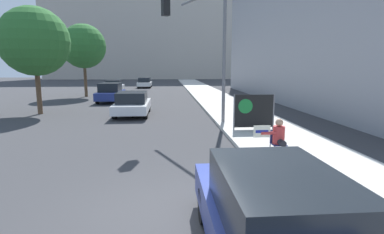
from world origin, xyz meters
name	(u,v)px	position (x,y,z in m)	size (l,w,h in m)	color
ground_plane	(170,218)	(0.00, 0.00, 0.00)	(160.00, 160.00, 0.00)	#38383A
sidewalk_curb	(228,107)	(4.18, 15.00, 0.08)	(3.64, 90.00, 0.15)	beige
building_backdrop_far	(158,19)	(-2.00, 70.72, 14.31)	(52.00, 12.00, 28.61)	#BCB2A3
building_backdrop_right	(335,20)	(13.51, 18.67, 6.51)	(10.00, 32.00, 13.02)	#99999E
seated_protester	(279,138)	(3.17, 2.89, 0.78)	(0.97, 0.77, 1.19)	#474C56
protest_banner	(254,111)	(3.64, 7.10, 0.95)	(1.79, 0.06, 1.51)	slate
traffic_light_pole	(204,37)	(1.68, 8.65, 4.15)	(3.02, 2.79, 5.93)	slate
parked_car_curbside	(274,222)	(1.39, -1.63, 0.75)	(1.72, 4.37, 1.51)	navy
car_on_road_nearest	(132,103)	(-2.08, 12.41, 0.70)	(1.90, 4.35, 1.38)	white
car_on_road_midblock	(111,93)	(-4.59, 19.35, 0.76)	(1.80, 4.29, 1.55)	navy
car_on_road_distant	(114,86)	(-6.04, 29.41, 0.68)	(1.75, 4.15, 1.36)	white
car_on_road_far_lane	(145,83)	(-3.12, 36.29, 0.69)	(1.78, 4.18, 1.38)	white
motorcycle_on_road	(134,106)	(-1.96, 12.27, 0.56)	(0.28, 2.24, 1.35)	#565B60
street_tree_near_curb	(34,42)	(-7.71, 13.33, 4.27)	(4.00, 4.00, 6.28)	brown
street_tree_midblock	(83,46)	(-7.77, 24.03, 4.71)	(4.10, 4.10, 6.77)	brown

